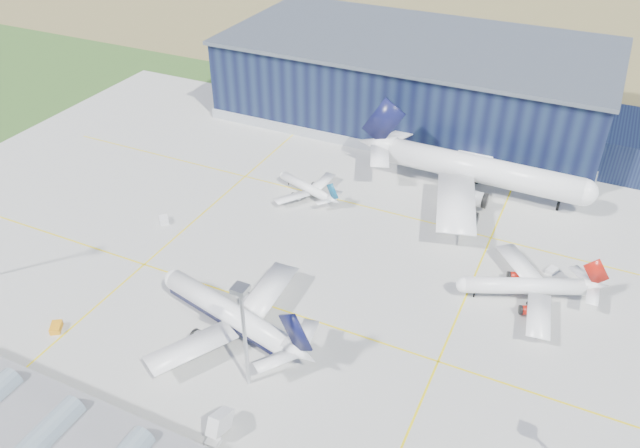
% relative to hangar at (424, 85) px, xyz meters
% --- Properties ---
extents(ground, '(600.00, 600.00, 0.00)m').
position_rel_hangar_xyz_m(ground, '(-2.81, -94.80, -11.62)').
color(ground, '#315821').
rests_on(ground, ground).
extents(apron, '(220.00, 160.00, 0.08)m').
position_rel_hangar_xyz_m(apron, '(-2.81, -84.80, -11.59)').
color(apron, gray).
rests_on(apron, ground).
extents(farmland, '(600.00, 220.00, 0.01)m').
position_rel_hangar_xyz_m(farmland, '(-2.81, 125.20, -11.62)').
color(farmland, olive).
rests_on(farmland, ground).
extents(hangar, '(145.00, 62.00, 26.10)m').
position_rel_hangar_xyz_m(hangar, '(0.00, 0.00, 0.00)').
color(hangar, black).
rests_on(hangar, ground).
extents(light_mast_center, '(2.60, 2.60, 23.00)m').
position_rel_hangar_xyz_m(light_mast_center, '(7.19, -124.80, 3.82)').
color(light_mast_center, '#B6B9BE').
rests_on(light_mast_center, ground).
extents(airliner_navy, '(48.95, 48.29, 13.33)m').
position_rel_hangar_xyz_m(airliner_navy, '(-3.86, -113.94, -4.95)').
color(airliner_navy, white).
rests_on(airliner_navy, ground).
extents(airliner_red, '(42.42, 42.06, 10.57)m').
position_rel_hangar_xyz_m(airliner_red, '(48.05, -79.29, -6.33)').
color(airliner_red, white).
rests_on(airliner_red, ground).
extents(airliner_widebody, '(66.79, 65.38, 21.47)m').
position_rel_hangar_xyz_m(airliner_widebody, '(29.37, -39.80, -0.88)').
color(airliner_widebody, white).
rests_on(airliner_widebody, ground).
extents(airliner_regional, '(28.48, 28.19, 7.32)m').
position_rel_hangar_xyz_m(airliner_regional, '(-12.75, -61.08, -7.96)').
color(airliner_regional, white).
rests_on(airliner_regional, ground).
extents(gse_tug_a, '(3.45, 3.83, 1.36)m').
position_rel_hangar_xyz_m(gse_tug_a, '(-35.09, -129.60, -10.93)').
color(gse_tug_a, orange).
rests_on(gse_tug_a, ground).
extents(gse_cart_a, '(2.67, 3.15, 1.16)m').
position_rel_hangar_xyz_m(gse_cart_a, '(52.60, -67.45, -11.04)').
color(gse_cart_a, white).
rests_on(gse_cart_a, ground).
extents(gse_van_b, '(3.20, 4.75, 2.00)m').
position_rel_hangar_xyz_m(gse_van_b, '(21.83, -48.83, -10.62)').
color(gse_van_b, white).
rests_on(gse_van_b, ground).
extents(gse_tug_c, '(1.79, 2.84, 1.24)m').
position_rel_hangar_xyz_m(gse_tug_c, '(48.45, -32.80, -11.00)').
color(gse_tug_c, orange).
rests_on(gse_tug_c, ground).
extents(gse_cart_b, '(3.81, 3.83, 1.41)m').
position_rel_hangar_xyz_m(gse_cart_b, '(-39.36, -88.61, -10.91)').
color(gse_cart_b, white).
rests_on(gse_cart_b, ground).
extents(airstair, '(2.36, 5.41, 3.40)m').
position_rel_hangar_xyz_m(airstair, '(8.60, -136.24, -9.91)').
color(airstair, white).
rests_on(airstair, ground).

